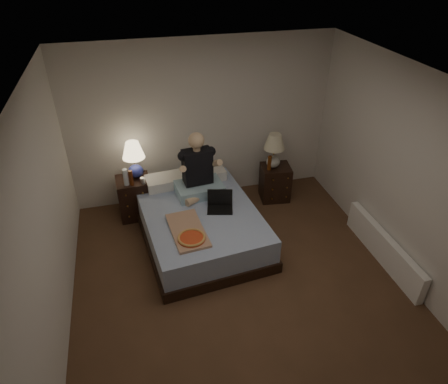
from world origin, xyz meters
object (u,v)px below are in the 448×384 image
object	(u,v)px
person	(198,165)
beer_bottle_left	(131,178)
bed	(200,224)
water_bottle	(126,177)
pizza_box	(192,238)
soda_can	(143,181)
beer_bottle_right	(269,163)
lamp_left	(134,160)
radiator	(383,248)
nightstand_right	(275,182)
lamp_right	(274,151)
nightstand_left	(135,197)
laptop	(220,203)

from	to	relation	value
person	beer_bottle_left	bearing A→B (deg)	158.76
bed	water_bottle	distance (m)	1.25
bed	pizza_box	xyz separation A→B (m)	(-0.22, -0.61, 0.29)
soda_can	pizza_box	distance (m)	1.35
beer_bottle_left	beer_bottle_right	distance (m)	2.08
lamp_left	beer_bottle_left	xyz separation A→B (m)	(-0.08, -0.21, -0.17)
bed	radiator	size ratio (longest dim) A/B	1.23
bed	nightstand_right	bearing A→B (deg)	22.01
water_bottle	radiator	size ratio (longest dim) A/B	0.16
soda_can	bed	bearing A→B (deg)	-43.17
beer_bottle_left	lamp_right	bearing A→B (deg)	1.96
soda_can	radiator	bearing A→B (deg)	-29.88
soda_can	nightstand_left	bearing A→B (deg)	132.33
water_bottle	bed	bearing A→B (deg)	-36.47
nightstand_left	person	world-z (taller)	person
bed	soda_can	distance (m)	1.04
lamp_right	water_bottle	size ratio (longest dim) A/B	2.24
nightstand_right	person	world-z (taller)	person
nightstand_left	beer_bottle_right	world-z (taller)	beer_bottle_right
nightstand_right	water_bottle	distance (m)	2.34
soda_can	beer_bottle_left	xyz separation A→B (m)	(-0.16, 0.01, 0.06)
lamp_left	beer_bottle_left	world-z (taller)	lamp_left
nightstand_right	lamp_right	bearing A→B (deg)	178.35
soda_can	beer_bottle_right	size ratio (longest dim) A/B	0.43
lamp_left	person	distance (m)	0.97
nightstand_left	soda_can	distance (m)	0.42
laptop	pizza_box	xyz separation A→B (m)	(-0.49, -0.55, -0.08)
pizza_box	radiator	bearing A→B (deg)	-14.99
nightstand_right	bed	bearing A→B (deg)	-145.10
lamp_right	beer_bottle_left	size ratio (longest dim) A/B	2.43
bed	water_bottle	world-z (taller)	water_bottle
water_bottle	lamp_right	bearing A→B (deg)	1.39
bed	nightstand_left	distance (m)	1.16
nightstand_left	laptop	size ratio (longest dim) A/B	1.85
bed	person	world-z (taller)	person
beer_bottle_right	laptop	xyz separation A→B (m)	(-0.96, -0.74, -0.08)
water_bottle	person	distance (m)	1.05
lamp_right	beer_bottle_right	bearing A→B (deg)	-144.09
lamp_right	person	size ratio (longest dim) A/B	0.60
beer_bottle_right	pizza_box	distance (m)	1.95
nightstand_right	lamp_right	world-z (taller)	lamp_right
nightstand_right	lamp_right	xyz separation A→B (m)	(-0.06, 0.01, 0.57)
bed	radiator	bearing A→B (deg)	-30.63
lamp_right	person	world-z (taller)	person
water_bottle	beer_bottle_left	xyz separation A→B (m)	(0.07, -0.02, -0.01)
soda_can	water_bottle	bearing A→B (deg)	172.18
lamp_left	soda_can	world-z (taller)	lamp_left
beer_bottle_left	soda_can	bearing A→B (deg)	-4.28
bed	nightstand_right	size ratio (longest dim) A/B	3.42
soda_can	pizza_box	size ratio (longest dim) A/B	0.13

